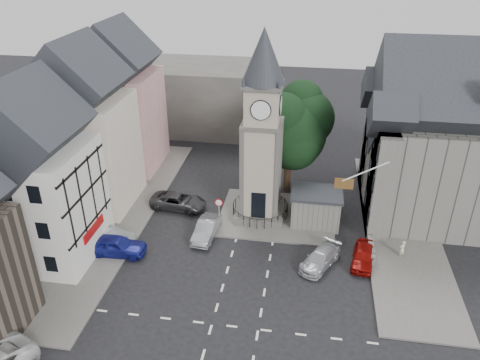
% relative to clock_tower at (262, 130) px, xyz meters
% --- Properties ---
extents(ground, '(120.00, 120.00, 0.00)m').
position_rel_clock_tower_xyz_m(ground, '(0.00, -7.99, -8.12)').
color(ground, black).
rests_on(ground, ground).
extents(pavement_west, '(6.00, 30.00, 0.14)m').
position_rel_clock_tower_xyz_m(pavement_west, '(-12.50, -1.99, -8.05)').
color(pavement_west, '#595651').
rests_on(pavement_west, ground).
extents(pavement_east, '(6.00, 26.00, 0.14)m').
position_rel_clock_tower_xyz_m(pavement_east, '(12.00, 0.01, -8.05)').
color(pavement_east, '#595651').
rests_on(pavement_east, ground).
extents(central_island, '(10.00, 8.00, 0.16)m').
position_rel_clock_tower_xyz_m(central_island, '(1.50, 0.01, -8.04)').
color(central_island, '#595651').
rests_on(central_island, ground).
extents(road_markings, '(20.00, 8.00, 0.01)m').
position_rel_clock_tower_xyz_m(road_markings, '(0.00, -13.49, -8.12)').
color(road_markings, silver).
rests_on(road_markings, ground).
extents(clock_tower, '(4.86, 4.86, 16.25)m').
position_rel_clock_tower_xyz_m(clock_tower, '(0.00, 0.00, 0.00)').
color(clock_tower, '#4C4944').
rests_on(clock_tower, ground).
extents(stone_shelter, '(4.30, 3.30, 3.08)m').
position_rel_clock_tower_xyz_m(stone_shelter, '(4.80, -0.49, -6.57)').
color(stone_shelter, slate).
rests_on(stone_shelter, ground).
extents(town_tree, '(7.20, 7.20, 10.80)m').
position_rel_clock_tower_xyz_m(town_tree, '(2.00, 5.01, -1.15)').
color(town_tree, black).
rests_on(town_tree, ground).
extents(warning_sign_post, '(0.70, 0.19, 2.85)m').
position_rel_clock_tower_xyz_m(warning_sign_post, '(-3.20, -2.56, -6.09)').
color(warning_sign_post, black).
rests_on(warning_sign_post, ground).
extents(terrace_pink, '(8.10, 7.60, 12.80)m').
position_rel_clock_tower_xyz_m(terrace_pink, '(-15.50, 8.01, -1.54)').
color(terrace_pink, '#BC8187').
rests_on(terrace_pink, ground).
extents(terrace_cream, '(8.10, 7.60, 12.80)m').
position_rel_clock_tower_xyz_m(terrace_cream, '(-15.50, 0.01, -1.54)').
color(terrace_cream, beige).
rests_on(terrace_cream, ground).
extents(terrace_tudor, '(8.10, 7.60, 12.00)m').
position_rel_clock_tower_xyz_m(terrace_tudor, '(-15.50, -7.99, -1.93)').
color(terrace_tudor, silver).
rests_on(terrace_tudor, ground).
extents(backdrop_west, '(20.00, 10.00, 8.00)m').
position_rel_clock_tower_xyz_m(backdrop_west, '(-12.00, 20.01, -4.12)').
color(backdrop_west, '#4C4944').
rests_on(backdrop_west, ground).
extents(east_building, '(14.40, 11.40, 12.60)m').
position_rel_clock_tower_xyz_m(east_building, '(15.59, 3.01, -1.86)').
color(east_building, slate).
rests_on(east_building, ground).
extents(east_boundary_wall, '(0.40, 16.00, 0.90)m').
position_rel_clock_tower_xyz_m(east_boundary_wall, '(9.20, 2.01, -7.67)').
color(east_boundary_wall, slate).
rests_on(east_boundary_wall, ground).
extents(flagpole, '(3.68, 0.10, 2.74)m').
position_rel_clock_tower_xyz_m(flagpole, '(8.00, -3.99, -1.12)').
color(flagpole, white).
rests_on(flagpole, ground).
extents(car_west_blue, '(4.74, 2.10, 1.59)m').
position_rel_clock_tower_xyz_m(car_west_blue, '(-10.39, -7.41, -7.33)').
color(car_west_blue, navy).
rests_on(car_west_blue, ground).
extents(car_west_silver, '(3.86, 1.56, 1.25)m').
position_rel_clock_tower_xyz_m(car_west_silver, '(-11.38, -6.01, -7.50)').
color(car_west_silver, '#ABAEB3').
rests_on(car_west_silver, ground).
extents(car_west_grey, '(5.24, 2.75, 1.41)m').
position_rel_clock_tower_xyz_m(car_west_grey, '(-7.50, 0.01, -7.42)').
color(car_west_grey, '#323235').
rests_on(car_west_grey, ground).
extents(car_island_silver, '(1.81, 4.37, 1.40)m').
position_rel_clock_tower_xyz_m(car_island_silver, '(-4.00, -3.95, -7.42)').
color(car_island_silver, gray).
rests_on(car_island_silver, ground).
extents(car_island_east, '(3.54, 4.60, 1.24)m').
position_rel_clock_tower_xyz_m(car_island_east, '(5.29, -6.32, -7.50)').
color(car_island_east, '#AAADB2').
rests_on(car_island_east, ground).
extents(car_east_red, '(2.20, 4.14, 1.34)m').
position_rel_clock_tower_xyz_m(car_east_red, '(8.50, -5.52, -7.45)').
color(car_east_red, maroon).
rests_on(car_east_red, ground).
extents(pedestrian, '(0.66, 0.62, 1.52)m').
position_rel_clock_tower_xyz_m(pedestrian, '(11.50, -4.33, -7.36)').
color(pedestrian, beige).
rests_on(pedestrian, ground).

